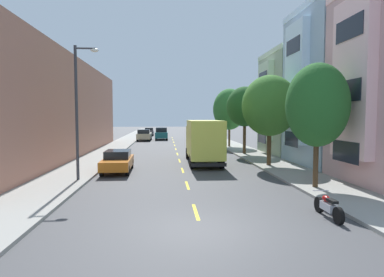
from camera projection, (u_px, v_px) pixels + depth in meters
name	position (u px, v px, depth m)	size (l,w,h in m)	color
ground_plane	(175.00, 147.00, 40.77)	(160.00, 160.00, 0.00)	#424244
sidewalk_left	(114.00, 148.00, 38.22)	(3.20, 120.00, 0.14)	#99968E
sidewalk_right	(235.00, 147.00, 39.34)	(3.20, 120.00, 0.14)	#99968E
lane_centerline_dashes	(177.00, 151.00, 35.30)	(0.14, 47.20, 0.01)	yellow
townhouse_second_powder_blue	(368.00, 90.00, 24.86)	(11.32, 7.26, 11.75)	#9EB7CC
townhouse_third_sage	(330.00, 106.00, 32.42)	(13.12, 7.26, 9.92)	#99AD8E
apartment_block_opposite	(24.00, 108.00, 29.45)	(10.00, 36.00, 8.84)	#B27560
street_tree_nearest	(317.00, 105.00, 16.57)	(3.08, 3.08, 6.23)	#47331E
street_tree_second	(270.00, 106.00, 24.13)	(4.02, 4.02, 6.56)	#47331E
street_tree_third	(245.00, 107.00, 31.70)	(3.48, 3.48, 6.41)	#47331E
street_tree_farthest	(229.00, 109.00, 39.27)	(3.89, 3.89, 6.84)	#47331E
street_lamp	(79.00, 103.00, 18.50)	(1.35, 0.28, 7.47)	#38383D
delivery_box_truck	(203.00, 139.00, 25.95)	(2.48, 7.85, 3.40)	#D8D84C
parked_pickup_champagne	(144.00, 135.00, 51.00)	(2.11, 5.34, 1.73)	tan
parked_wagon_silver	(200.00, 135.00, 52.04)	(1.95, 4.75, 1.50)	#B2B5BA
parked_hatchback_charcoal	(149.00, 132.00, 64.24)	(1.74, 4.00, 1.50)	#333338
parked_sedan_sky	(214.00, 143.00, 37.63)	(1.89, 4.54, 1.43)	#7A9EC6
parked_sedan_orange	(118.00, 161.00, 22.18)	(1.88, 4.53, 1.43)	orange
moving_teal_sedan	(161.00, 133.00, 53.10)	(1.95, 4.80, 1.93)	#195B60
parked_motorcycle	(328.00, 207.00, 12.12)	(0.62, 2.05, 0.90)	black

